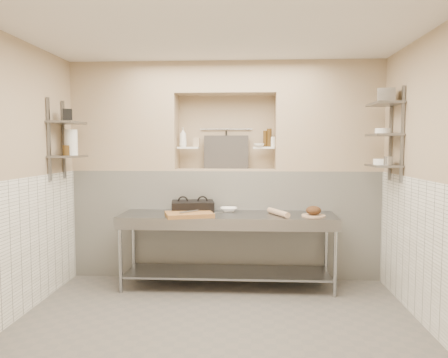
# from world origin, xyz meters

# --- Properties ---
(floor) EXTENTS (4.00, 3.90, 0.10)m
(floor) POSITION_xyz_m (0.00, 0.00, -0.05)
(floor) COLOR #635D58
(floor) RESTS_ON ground
(ceiling) EXTENTS (4.00, 3.90, 0.10)m
(ceiling) POSITION_xyz_m (0.00, 0.00, 2.85)
(ceiling) COLOR silver
(ceiling) RESTS_ON ground
(wall_left) EXTENTS (0.10, 3.90, 2.80)m
(wall_left) POSITION_xyz_m (-2.05, 0.00, 1.40)
(wall_left) COLOR tan
(wall_left) RESTS_ON ground
(wall_right) EXTENTS (0.10, 3.90, 2.80)m
(wall_right) POSITION_xyz_m (2.05, 0.00, 1.40)
(wall_right) COLOR tan
(wall_right) RESTS_ON ground
(wall_back) EXTENTS (4.00, 0.10, 2.80)m
(wall_back) POSITION_xyz_m (0.00, 2.00, 1.40)
(wall_back) COLOR tan
(wall_back) RESTS_ON ground
(wall_front) EXTENTS (4.00, 0.10, 2.80)m
(wall_front) POSITION_xyz_m (0.00, -2.00, 1.40)
(wall_front) COLOR tan
(wall_front) RESTS_ON ground
(backwall_lower) EXTENTS (4.00, 0.40, 1.40)m
(backwall_lower) POSITION_xyz_m (0.00, 1.75, 0.70)
(backwall_lower) COLOR white
(backwall_lower) RESTS_ON floor
(alcove_sill) EXTENTS (1.30, 0.40, 0.02)m
(alcove_sill) POSITION_xyz_m (0.00, 1.75, 1.41)
(alcove_sill) COLOR tan
(alcove_sill) RESTS_ON backwall_lower
(backwall_pillar_left) EXTENTS (1.35, 0.40, 1.40)m
(backwall_pillar_left) POSITION_xyz_m (-1.33, 1.75, 2.10)
(backwall_pillar_left) COLOR tan
(backwall_pillar_left) RESTS_ON backwall_lower
(backwall_pillar_right) EXTENTS (1.35, 0.40, 1.40)m
(backwall_pillar_right) POSITION_xyz_m (1.33, 1.75, 2.10)
(backwall_pillar_right) COLOR tan
(backwall_pillar_right) RESTS_ON backwall_lower
(backwall_header) EXTENTS (1.30, 0.40, 0.40)m
(backwall_header) POSITION_xyz_m (0.00, 1.75, 2.60)
(backwall_header) COLOR tan
(backwall_header) RESTS_ON backwall_lower
(wainscot_left) EXTENTS (0.02, 3.90, 1.40)m
(wainscot_left) POSITION_xyz_m (-1.99, 0.00, 0.70)
(wainscot_left) COLOR white
(wainscot_left) RESTS_ON floor
(wainscot_right) EXTENTS (0.02, 3.90, 1.40)m
(wainscot_right) POSITION_xyz_m (1.99, 0.00, 0.70)
(wainscot_right) COLOR white
(wainscot_right) RESTS_ON floor
(alcove_shelf_left) EXTENTS (0.28, 0.16, 0.02)m
(alcove_shelf_left) POSITION_xyz_m (-0.50, 1.75, 1.70)
(alcove_shelf_left) COLOR white
(alcove_shelf_left) RESTS_ON backwall_lower
(alcove_shelf_right) EXTENTS (0.28, 0.16, 0.02)m
(alcove_shelf_right) POSITION_xyz_m (0.50, 1.75, 1.70)
(alcove_shelf_right) COLOR white
(alcove_shelf_right) RESTS_ON backwall_lower
(utensil_rail) EXTENTS (0.70, 0.02, 0.02)m
(utensil_rail) POSITION_xyz_m (0.00, 1.92, 1.95)
(utensil_rail) COLOR gray
(utensil_rail) RESTS_ON wall_back
(hanging_steel) EXTENTS (0.02, 0.02, 0.30)m
(hanging_steel) POSITION_xyz_m (0.00, 1.90, 1.78)
(hanging_steel) COLOR black
(hanging_steel) RESTS_ON utensil_rail
(splash_panel) EXTENTS (0.60, 0.08, 0.45)m
(splash_panel) POSITION_xyz_m (0.00, 1.85, 1.64)
(splash_panel) COLOR #383330
(splash_panel) RESTS_ON alcove_sill
(shelf_rail_left_a) EXTENTS (0.03, 0.03, 0.95)m
(shelf_rail_left_a) POSITION_xyz_m (-1.98, 1.25, 1.80)
(shelf_rail_left_a) COLOR slate
(shelf_rail_left_a) RESTS_ON wall_left
(shelf_rail_left_b) EXTENTS (0.03, 0.03, 0.95)m
(shelf_rail_left_b) POSITION_xyz_m (-1.98, 0.85, 1.80)
(shelf_rail_left_b) COLOR slate
(shelf_rail_left_b) RESTS_ON wall_left
(wall_shelf_left_lower) EXTENTS (0.30, 0.50, 0.02)m
(wall_shelf_left_lower) POSITION_xyz_m (-1.84, 1.05, 1.60)
(wall_shelf_left_lower) COLOR slate
(wall_shelf_left_lower) RESTS_ON wall_left
(wall_shelf_left_upper) EXTENTS (0.30, 0.50, 0.03)m
(wall_shelf_left_upper) POSITION_xyz_m (-1.84, 1.05, 2.00)
(wall_shelf_left_upper) COLOR slate
(wall_shelf_left_upper) RESTS_ON wall_left
(shelf_rail_right_a) EXTENTS (0.03, 0.03, 1.05)m
(shelf_rail_right_a) POSITION_xyz_m (1.98, 1.25, 1.85)
(shelf_rail_right_a) COLOR slate
(shelf_rail_right_a) RESTS_ON wall_right
(shelf_rail_right_b) EXTENTS (0.03, 0.03, 1.05)m
(shelf_rail_right_b) POSITION_xyz_m (1.98, 0.85, 1.85)
(shelf_rail_right_b) COLOR slate
(shelf_rail_right_b) RESTS_ON wall_right
(wall_shelf_right_lower) EXTENTS (0.30, 0.50, 0.02)m
(wall_shelf_right_lower) POSITION_xyz_m (1.84, 1.05, 1.50)
(wall_shelf_right_lower) COLOR slate
(wall_shelf_right_lower) RESTS_ON wall_right
(wall_shelf_right_mid) EXTENTS (0.30, 0.50, 0.02)m
(wall_shelf_right_mid) POSITION_xyz_m (1.84, 1.05, 1.85)
(wall_shelf_right_mid) COLOR slate
(wall_shelf_right_mid) RESTS_ON wall_right
(wall_shelf_right_upper) EXTENTS (0.30, 0.50, 0.03)m
(wall_shelf_right_upper) POSITION_xyz_m (1.84, 1.05, 2.20)
(wall_shelf_right_upper) COLOR slate
(wall_shelf_right_upper) RESTS_ON wall_right
(prep_table) EXTENTS (2.60, 0.70, 0.90)m
(prep_table) POSITION_xyz_m (0.05, 1.18, 0.64)
(prep_table) COLOR gray
(prep_table) RESTS_ON floor
(panini_press) EXTENTS (0.56, 0.45, 0.14)m
(panini_press) POSITION_xyz_m (-0.39, 1.32, 0.97)
(panini_press) COLOR black
(panini_press) RESTS_ON prep_table
(cutting_board) EXTENTS (0.63, 0.52, 0.05)m
(cutting_board) POSITION_xyz_m (-0.39, 1.00, 0.92)
(cutting_board) COLOR #93613C
(cutting_board) RESTS_ON prep_table
(knife_blade) EXTENTS (0.23, 0.16, 0.01)m
(knife_blade) POSITION_xyz_m (-0.00, 1.03, 0.95)
(knife_blade) COLOR gray
(knife_blade) RESTS_ON cutting_board
(tongs) EXTENTS (0.20, 0.21, 0.02)m
(tongs) POSITION_xyz_m (-0.39, 0.99, 0.96)
(tongs) COLOR gray
(tongs) RESTS_ON cutting_board
(mixing_bowl) EXTENTS (0.22, 0.22, 0.05)m
(mixing_bowl) POSITION_xyz_m (0.06, 1.40, 0.93)
(mixing_bowl) COLOR white
(mixing_bowl) RESTS_ON prep_table
(rolling_pin) EXTENTS (0.25, 0.43, 0.07)m
(rolling_pin) POSITION_xyz_m (0.66, 1.14, 0.93)
(rolling_pin) COLOR tan
(rolling_pin) RESTS_ON prep_table
(bread_board) EXTENTS (0.28, 0.28, 0.02)m
(bread_board) POSITION_xyz_m (1.07, 1.10, 0.91)
(bread_board) COLOR tan
(bread_board) RESTS_ON prep_table
(bread_loaf) EXTENTS (0.18, 0.18, 0.11)m
(bread_loaf) POSITION_xyz_m (1.07, 1.10, 0.97)
(bread_loaf) COLOR #4C2D19
(bread_loaf) RESTS_ON bread_board
(bottle_soap) EXTENTS (0.11, 0.11, 0.25)m
(bottle_soap) POSITION_xyz_m (-0.57, 1.75, 1.84)
(bottle_soap) COLOR white
(bottle_soap) RESTS_ON alcove_shelf_left
(jar_alcove) EXTENTS (0.08, 0.08, 0.12)m
(jar_alcove) POSITION_xyz_m (-0.39, 1.77, 1.77)
(jar_alcove) COLOR tan
(jar_alcove) RESTS_ON alcove_shelf_left
(bowl_alcove) EXTENTS (0.15, 0.15, 0.04)m
(bowl_alcove) POSITION_xyz_m (0.44, 1.69, 1.73)
(bowl_alcove) COLOR white
(bowl_alcove) RESTS_ON alcove_shelf_right
(condiment_a) EXTENTS (0.06, 0.06, 0.24)m
(condiment_a) POSITION_xyz_m (0.57, 1.78, 1.83)
(condiment_a) COLOR #422C11
(condiment_a) RESTS_ON alcove_shelf_right
(condiment_b) EXTENTS (0.05, 0.05, 0.21)m
(condiment_b) POSITION_xyz_m (0.52, 1.79, 1.82)
(condiment_b) COLOR #422C11
(condiment_b) RESTS_ON alcove_shelf_right
(condiment_c) EXTENTS (0.08, 0.08, 0.13)m
(condiment_c) POSITION_xyz_m (0.62, 1.79, 1.78)
(condiment_c) COLOR white
(condiment_c) RESTS_ON alcove_shelf_right
(jug_left) EXTENTS (0.15, 0.15, 0.31)m
(jug_left) POSITION_xyz_m (-1.84, 1.14, 1.77)
(jug_left) COLOR white
(jug_left) RESTS_ON wall_shelf_left_lower
(jar_left) EXTENTS (0.08, 0.08, 0.12)m
(jar_left) POSITION_xyz_m (-1.84, 0.99, 1.67)
(jar_left) COLOR #422C11
(jar_left) RESTS_ON wall_shelf_left_lower
(box_left_upper) EXTENTS (0.14, 0.14, 0.15)m
(box_left_upper) POSITION_xyz_m (-1.84, 1.06, 2.09)
(box_left_upper) COLOR black
(box_left_upper) RESTS_ON wall_shelf_left_upper
(bowl_right) EXTENTS (0.22, 0.22, 0.06)m
(bowl_right) POSITION_xyz_m (1.84, 1.06, 1.54)
(bowl_right) COLOR white
(bowl_right) RESTS_ON wall_shelf_right_lower
(canister_right) EXTENTS (0.10, 0.10, 0.10)m
(canister_right) POSITION_xyz_m (1.84, 0.87, 1.56)
(canister_right) COLOR gray
(canister_right) RESTS_ON wall_shelf_right_lower
(bowl_right_mid) EXTENTS (0.17, 0.17, 0.06)m
(bowl_right_mid) POSITION_xyz_m (1.84, 1.10, 1.89)
(bowl_right_mid) COLOR white
(bowl_right_mid) RESTS_ON wall_shelf_right_mid
(basket_right) EXTENTS (0.25, 0.28, 0.15)m
(basket_right) POSITION_xyz_m (1.84, 1.01, 2.29)
(basket_right) COLOR gray
(basket_right) RESTS_ON wall_shelf_right_upper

